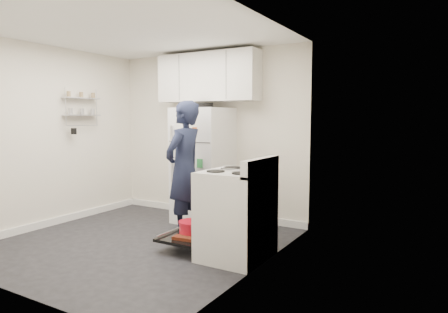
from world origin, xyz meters
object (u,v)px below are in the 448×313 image
Objects in this scene: open_oven_door at (192,232)px; electric_range at (235,215)px; refrigerator at (203,165)px; person at (184,169)px.

electric_range is at bearing 0.22° from open_oven_door.
refrigerator is at bearing 135.98° from electric_range.
refrigerator is (-0.56, 1.10, 0.63)m from open_oven_door.
refrigerator reaches higher than open_oven_door.
person is (-0.96, 0.39, 0.40)m from electric_range.
person is (0.17, -0.70, 0.03)m from refrigerator.
open_oven_door is at bearing -179.78° from electric_range.
electric_range is 1.57× the size of open_oven_door.
person is at bearing 157.73° from electric_range.
refrigerator is (-1.14, 1.10, 0.37)m from electric_range.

